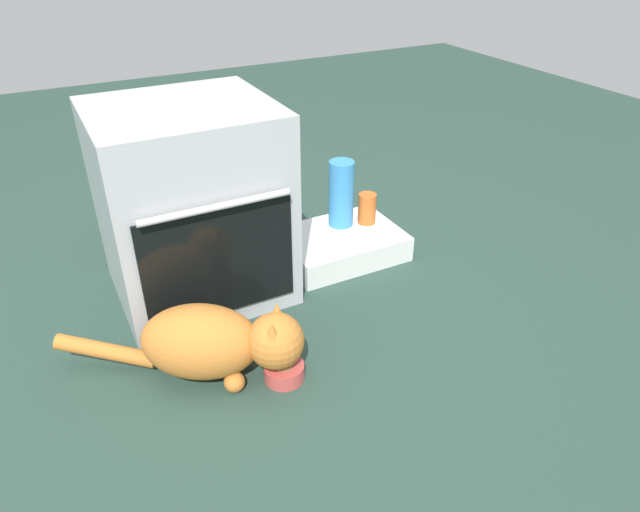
% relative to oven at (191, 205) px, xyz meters
% --- Properties ---
extents(ground, '(8.00, 8.00, 0.00)m').
position_rel_oven_xyz_m(ground, '(0.00, -0.47, -0.38)').
color(ground, '#284238').
extents(oven, '(0.64, 0.63, 0.75)m').
position_rel_oven_xyz_m(oven, '(0.00, 0.00, 0.00)').
color(oven, '#B7BABF').
rests_on(oven, ground).
extents(pantry_cabinet, '(0.52, 0.38, 0.11)m').
position_rel_oven_xyz_m(pantry_cabinet, '(0.63, -0.04, -0.32)').
color(pantry_cabinet, white).
rests_on(pantry_cabinet, ground).
extents(food_bowl, '(0.14, 0.14, 0.09)m').
position_rel_oven_xyz_m(food_bowl, '(0.08, -0.64, -0.34)').
color(food_bowl, '#C64C47').
rests_on(food_bowl, ground).
extents(cat, '(0.73, 0.51, 0.27)m').
position_rel_oven_xyz_m(cat, '(-0.11, -0.52, -0.24)').
color(cat, '#C6752D').
rests_on(cat, ground).
extents(water_bottle, '(0.11, 0.11, 0.30)m').
position_rel_oven_xyz_m(water_bottle, '(0.67, 0.04, -0.11)').
color(water_bottle, '#388CD1').
rests_on(water_bottle, pantry_cabinet).
extents(sauce_jar, '(0.08, 0.08, 0.14)m').
position_rel_oven_xyz_m(sauce_jar, '(0.78, -0.00, -0.19)').
color(sauce_jar, '#D16023').
rests_on(sauce_jar, pantry_cabinet).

